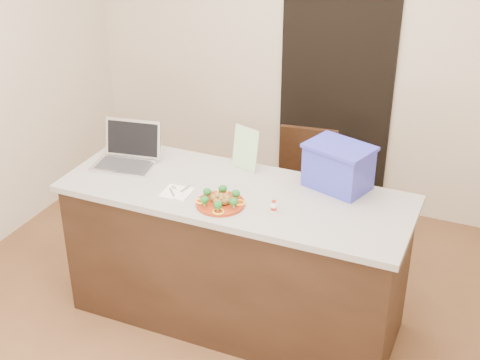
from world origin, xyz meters
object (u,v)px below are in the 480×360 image
at_px(laptop, 128,152).
at_px(chair, 302,185).
at_px(island, 235,256).
at_px(yogurt_bottle, 274,207).
at_px(plate, 220,203).
at_px(napkin, 177,192).
at_px(blue_box, 338,166).

height_order(laptop, chair, laptop).
xyz_separation_m(island, yogurt_bottle, (0.29, -0.14, 0.49)).
height_order(island, plate, plate).
distance_m(yogurt_bottle, laptop, 1.08).
xyz_separation_m(napkin, chair, (0.41, 1.09, -0.40)).
distance_m(plate, yogurt_bottle, 0.30).
height_order(napkin, blue_box, blue_box).
bearing_deg(laptop, plate, -28.66).
bearing_deg(blue_box, napkin, -134.12).
height_order(napkin, chair, chair).
height_order(yogurt_bottle, chair, yogurt_bottle).
xyz_separation_m(yogurt_bottle, laptop, (-1.06, 0.22, 0.04)).
bearing_deg(yogurt_bottle, napkin, -178.06).
bearing_deg(blue_box, island, -134.20).
bearing_deg(yogurt_bottle, chair, 99.47).
height_order(plate, blue_box, blue_box).
height_order(yogurt_bottle, laptop, laptop).
height_order(napkin, laptop, laptop).
distance_m(plate, laptop, 0.80).
bearing_deg(chair, plate, -103.99).
bearing_deg(island, chair, 82.95).
bearing_deg(laptop, yogurt_bottle, -21.07).
distance_m(yogurt_bottle, chair, 1.16).
bearing_deg(laptop, blue_box, -0.59).
height_order(plate, yogurt_bottle, yogurt_bottle).
xyz_separation_m(plate, yogurt_bottle, (0.30, 0.05, 0.02)).
distance_m(island, blue_box, 0.84).
xyz_separation_m(plate, laptop, (-0.76, 0.26, 0.06)).
xyz_separation_m(napkin, yogurt_bottle, (0.59, 0.02, 0.03)).
distance_m(plate, napkin, 0.29).
bearing_deg(napkin, blue_box, 27.97).
distance_m(yogurt_bottle, blue_box, 0.49).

